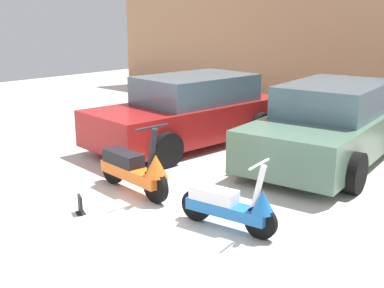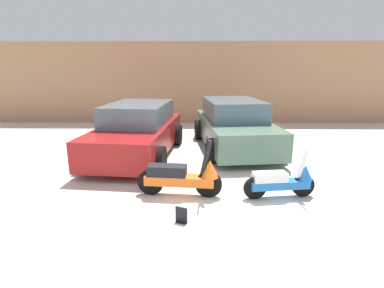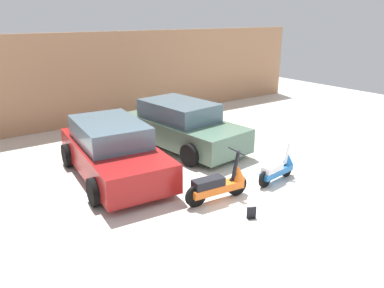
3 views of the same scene
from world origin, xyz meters
name	(u,v)px [view 2 (image 2 of 3)]	position (x,y,z in m)	size (l,w,h in m)	color
ground_plane	(220,217)	(0.00, 0.00, 0.00)	(28.00, 28.00, 0.00)	silver
wall_back	(206,83)	(0.00, 8.62, 1.72)	(19.60, 0.12, 3.43)	tan
scooter_front_left	(183,176)	(-0.64, 0.85, 0.40)	(1.62, 0.58, 1.13)	black
scooter_front_right	(283,180)	(1.23, 0.80, 0.34)	(1.37, 0.50, 0.96)	black
car_rear_left	(138,131)	(-2.01, 3.55, 0.68)	(2.34, 4.36, 1.43)	maroon
car_rear_center	(234,125)	(0.74, 4.38, 0.69)	(2.42, 4.42, 1.44)	#51705B
placard_near_left_scooter	(181,216)	(-0.63, -0.17, 0.11)	(0.20, 0.17, 0.26)	black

